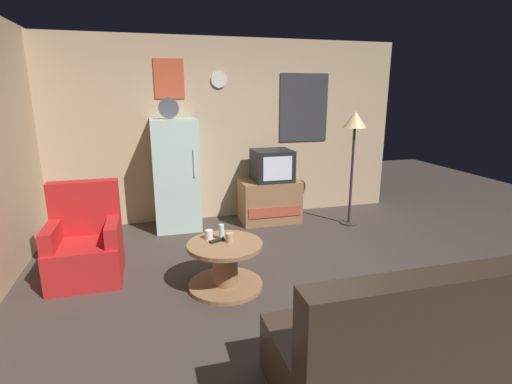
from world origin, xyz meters
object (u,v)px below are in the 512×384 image
object	(u,v)px
standing_lamp	(355,129)
coffee_table	(225,265)
fridge	(176,174)
tv_stand	(269,201)
crt_tv	(272,165)
couch	(412,346)
armchair	(86,245)
mug_ceramic_tan	(229,238)
wine_glass	(221,232)
remote_control	(217,241)
mug_ceramic_white	(209,235)

from	to	relation	value
standing_lamp	coffee_table	bearing A→B (deg)	-146.64
fridge	coffee_table	xyz separation A→B (m)	(0.31, -1.87, -0.53)
tv_stand	coffee_table	distance (m)	2.05
crt_tv	couch	size ratio (longest dim) A/B	0.32
armchair	tv_stand	bearing A→B (deg)	27.20
tv_stand	coffee_table	world-z (taller)	tv_stand
mug_ceramic_tan	couch	world-z (taller)	couch
wine_glass	remote_control	world-z (taller)	wine_glass
coffee_table	mug_ceramic_tan	xyz separation A→B (m)	(0.05, 0.01, 0.27)
fridge	remote_control	size ratio (longest dim) A/B	11.80
fridge	couch	size ratio (longest dim) A/B	1.04
tv_stand	couch	world-z (taller)	couch
tv_stand	mug_ceramic_white	size ratio (longest dim) A/B	9.33
tv_stand	crt_tv	world-z (taller)	crt_tv
crt_tv	couch	distance (m)	3.46
coffee_table	wine_glass	bearing A→B (deg)	95.96
crt_tv	coffee_table	distance (m)	2.15
armchair	couch	size ratio (longest dim) A/B	0.56
coffee_table	remote_control	xyz separation A→B (m)	(-0.07, 0.05, 0.24)
standing_lamp	coffee_table	distance (m)	2.72
standing_lamp	mug_ceramic_tan	distance (m)	2.58
mug_ceramic_tan	mug_ceramic_white	bearing A→B (deg)	142.96
tv_stand	armchair	xyz separation A→B (m)	(-2.32, -1.19, 0.04)
fridge	couch	world-z (taller)	fridge
tv_stand	couch	distance (m)	3.42
standing_lamp	crt_tv	bearing A→B (deg)	157.50
standing_lamp	remote_control	size ratio (longest dim) A/B	10.60
wine_glass	couch	bearing A→B (deg)	-63.13
remote_control	armchair	bearing A→B (deg)	134.45
mug_ceramic_tan	armchair	size ratio (longest dim) A/B	0.09
wine_glass	mug_ceramic_tan	xyz separation A→B (m)	(0.06, -0.09, -0.03)
wine_glass	tv_stand	bearing A→B (deg)	58.98
fridge	mug_ceramic_white	distance (m)	1.75
mug_ceramic_tan	couch	size ratio (longest dim) A/B	0.05
remote_control	tv_stand	bearing A→B (deg)	36.34
remote_control	armchair	world-z (taller)	armchair
armchair	fridge	bearing A→B (deg)	51.65
wine_glass	mug_ceramic_tan	size ratio (longest dim) A/B	1.67
couch	tv_stand	bearing A→B (deg)	87.72
coffee_table	mug_ceramic_white	size ratio (longest dim) A/B	8.00
mug_ceramic_white	fridge	bearing A→B (deg)	95.99
crt_tv	tv_stand	bearing A→B (deg)	178.43
wine_glass	armchair	xyz separation A→B (m)	(-1.30, 0.49, -0.19)
fridge	mug_ceramic_white	bearing A→B (deg)	-84.01
tv_stand	remote_control	size ratio (longest dim) A/B	5.60
fridge	standing_lamp	distance (m)	2.50
coffee_table	mug_ceramic_white	xyz separation A→B (m)	(-0.13, 0.14, 0.27)
crt_tv	remote_control	size ratio (longest dim) A/B	3.60
wine_glass	mug_ceramic_white	size ratio (longest dim) A/B	1.67
wine_glass	armchair	bearing A→B (deg)	159.26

